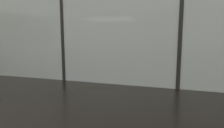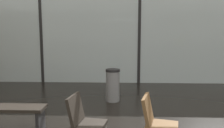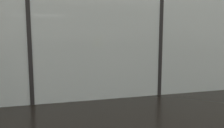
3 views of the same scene
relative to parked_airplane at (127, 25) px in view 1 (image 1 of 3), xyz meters
name	(u,v)px [view 1 (image 1 of 3)]	position (x,y,z in m)	size (l,w,h in m)	color
glass_curtain_wall	(63,32)	(-0.73, -5.85, -0.66)	(14.00, 0.08, 3.12)	silver
window_mullion_1	(63,32)	(-0.73, -5.85, -0.66)	(0.10, 0.12, 3.12)	black
window_mullion_2	(180,30)	(2.77, -5.85, -0.66)	(0.10, 0.12, 3.12)	black
parked_airplane	(127,25)	(0.00, 0.00, 0.00)	(13.16, 4.45, 4.45)	silver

